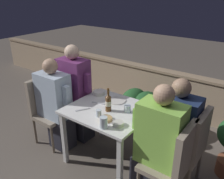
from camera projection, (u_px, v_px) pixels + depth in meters
The scene contains 24 objects.
ground_plane at pixel (109, 159), 3.01m from camera, with size 16.00×16.00×0.00m, color #665B51.
parapet_wall at pixel (166, 91), 4.06m from camera, with size 9.00×0.18×0.73m.
dining_table at pixel (109, 116), 2.76m from camera, with size 0.91×0.81×0.72m.
planter_hedge at pixel (145, 109), 3.54m from camera, with size 0.76×0.47×0.59m.
chair_left_near at pixel (46, 105), 3.19m from camera, with size 0.42×0.42×0.92m.
person_blue_shirt at pixel (56, 105), 3.06m from camera, with size 0.50×0.26×1.22m.
chair_left_far at pixel (67, 98), 3.39m from camera, with size 0.42×0.42×0.92m.
person_purple_stripe at pixel (76, 93), 3.23m from camera, with size 0.49×0.26×1.34m.
chair_right_near at pixel (175, 159), 2.20m from camera, with size 0.42×0.42×0.92m.
person_green_blouse at pixel (156, 144), 2.27m from camera, with size 0.50×0.26×1.25m.
chair_right_far at pixel (191, 144), 2.42m from camera, with size 0.42×0.42×0.92m.
person_navy_jumper at pixel (173, 132), 2.50m from camera, with size 0.50×0.26×1.21m.
beer_bottle at pixel (108, 102), 2.64m from camera, with size 0.07×0.07×0.28m.
plate_0 at pixel (116, 101), 2.90m from camera, with size 0.23×0.23×0.01m.
bowl_0 at pixel (118, 123), 2.39m from camera, with size 0.11×0.11×0.04m.
bowl_1 at pixel (106, 119), 2.48m from camera, with size 0.14×0.14×0.03m.
bowl_2 at pixel (99, 93), 3.07m from camera, with size 0.15×0.15×0.05m.
glass_cup_0 at pixel (104, 122), 2.34m from camera, with size 0.08×0.08×0.12m.
glass_cup_1 at pixel (99, 113), 2.55m from camera, with size 0.06×0.06×0.08m.
glass_cup_2 at pixel (127, 108), 2.64m from camera, with size 0.08×0.08×0.08m.
glass_cup_3 at pixel (153, 103), 2.73m from camera, with size 0.08×0.08×0.11m.
fork_0 at pixel (98, 103), 2.84m from camera, with size 0.17×0.06×0.01m.
fork_1 at pixel (141, 111), 2.66m from camera, with size 0.02×0.17×0.01m.
fork_2 at pixel (83, 109), 2.70m from camera, with size 0.10×0.16×0.01m.
Camera 1 is at (1.45, -1.91, 2.02)m, focal length 38.00 mm.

